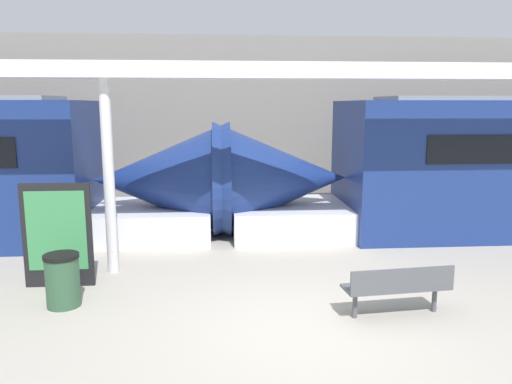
{
  "coord_description": "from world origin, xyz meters",
  "views": [
    {
      "loc": [
        -1.11,
        -6.38,
        3.02
      ],
      "look_at": [
        -0.42,
        2.77,
        1.4
      ],
      "focal_mm": 35.0,
      "sensor_mm": 36.0,
      "label": 1
    }
  ],
  "objects_px": {
    "trash_bin": "(63,280)",
    "poster_board": "(57,235)",
    "support_column_near": "(109,178)",
    "bench_near": "(398,285)"
  },
  "relations": [
    {
      "from": "support_column_near",
      "to": "bench_near",
      "type": "bearing_deg",
      "value": -27.32
    },
    {
      "from": "trash_bin",
      "to": "poster_board",
      "type": "xyz_separation_m",
      "value": [
        -0.31,
        0.86,
        0.48
      ]
    },
    {
      "from": "poster_board",
      "to": "support_column_near",
      "type": "bearing_deg",
      "value": 43.52
    },
    {
      "from": "trash_bin",
      "to": "poster_board",
      "type": "distance_m",
      "value": 1.03
    },
    {
      "from": "trash_bin",
      "to": "support_column_near",
      "type": "relative_size",
      "value": 0.23
    },
    {
      "from": "bench_near",
      "to": "trash_bin",
      "type": "xyz_separation_m",
      "value": [
        -4.9,
        0.76,
        -0.06
      ]
    },
    {
      "from": "trash_bin",
      "to": "support_column_near",
      "type": "xyz_separation_m",
      "value": [
        0.42,
        1.55,
        1.32
      ]
    },
    {
      "from": "bench_near",
      "to": "trash_bin",
      "type": "bearing_deg",
      "value": 165.28
    },
    {
      "from": "bench_near",
      "to": "poster_board",
      "type": "xyz_separation_m",
      "value": [
        -5.21,
        1.62,
        0.42
      ]
    },
    {
      "from": "bench_near",
      "to": "trash_bin",
      "type": "height_order",
      "value": "trash_bin"
    }
  ]
}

